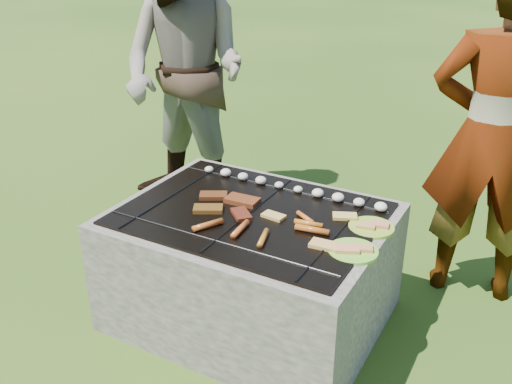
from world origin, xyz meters
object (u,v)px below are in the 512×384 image
bystander (185,74)px  plate_far (371,227)px  fire_pit (251,270)px  cook (493,138)px  plate_near (353,251)px

bystander → plate_far: bearing=-21.6°
fire_pit → bystander: bearing=137.9°
fire_pit → plate_far: (0.56, 0.14, 0.33)m
plate_far → cook: cook is taller
fire_pit → cook: (0.94, 0.83, 0.62)m
plate_far → plate_near: 0.24m
plate_far → plate_near: bearing=-90.1°
fire_pit → bystander: 1.56m
plate_far → bystander: (-1.60, 0.80, 0.37)m
fire_pit → bystander: size_ratio=0.66×
plate_far → plate_near: plate_near is taller
plate_near → bystander: 1.94m
plate_near → fire_pit: bearing=169.7°
fire_pit → cook: bearing=41.3°
fire_pit → cook: size_ratio=0.72×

